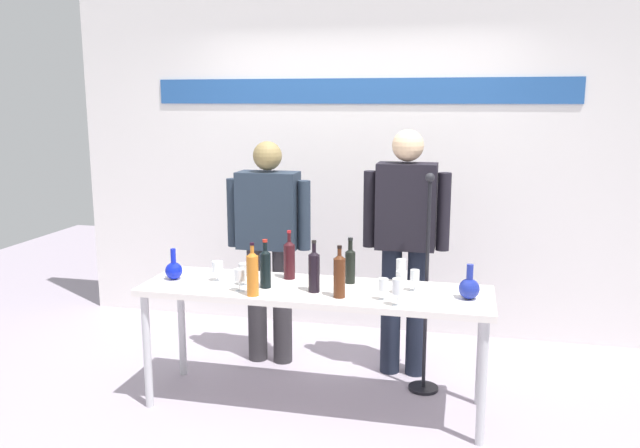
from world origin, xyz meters
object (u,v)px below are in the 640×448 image
object	(u,v)px
presenter_right	(406,237)
wine_bottle_1	(253,273)
decanter_blue_left	(174,270)
wine_bottle_3	(289,258)
wine_bottle_0	(314,270)
wine_glass_right_1	(398,287)
wine_glass_left_0	(244,270)
wine_glass_left_1	(217,267)
wine_glass_right_4	(415,276)
decanter_blue_right	(469,288)
wine_glass_left_2	(239,275)
wine_bottle_2	(339,275)
wine_glass_right_0	(401,278)
wine_glass_right_2	(383,285)
presenter_left	(269,238)
wine_glass_right_3	(401,267)
wine_bottle_5	(350,264)
display_table	(315,299)
microphone_stand	(425,321)

from	to	relation	value
presenter_right	wine_bottle_1	size ratio (longest dim) A/B	5.37
decanter_blue_left	wine_bottle_3	size ratio (longest dim) A/B	0.64
presenter_right	wine_bottle_0	world-z (taller)	presenter_right
wine_glass_right_1	presenter_right	bearing A→B (deg)	92.80
wine_glass_left_0	wine_glass_left_1	size ratio (longest dim) A/B	1.08
wine_glass_right_4	decanter_blue_right	bearing A→B (deg)	-14.52
wine_glass_left_2	wine_glass_right_1	distance (m)	0.96
wine_bottle_2	wine_glass_left_0	bearing A→B (deg)	170.42
decanter_blue_left	wine_glass_left_0	bearing A→B (deg)	-3.89
wine_glass_right_0	wine_glass_right_4	size ratio (longest dim) A/B	1.05
wine_bottle_0	wine_glass_right_2	size ratio (longest dim) A/B	2.47
presenter_left	wine_glass_left_0	bearing A→B (deg)	-85.73
wine_glass_right_3	wine_glass_left_0	bearing A→B (deg)	-163.05
wine_glass_left_0	wine_glass_left_1	distance (m)	0.20
wine_bottle_2	wine_glass_right_4	world-z (taller)	wine_bottle_2
decanter_blue_right	wine_bottle_5	bearing A→B (deg)	167.02
display_table	presenter_left	distance (m)	0.83
display_table	wine_glass_left_1	xyz separation A→B (m)	(-0.64, 0.01, 0.16)
display_table	presenter_right	bearing A→B (deg)	52.06
decanter_blue_right	decanter_blue_left	bearing A→B (deg)	180.00
wine_glass_right_4	microphone_stand	bearing A→B (deg)	80.23
wine_bottle_5	wine_glass_left_2	xyz separation A→B (m)	(-0.62, -0.33, -0.02)
presenter_right	wine_bottle_1	bearing A→B (deg)	-133.21
display_table	decanter_blue_left	world-z (taller)	decanter_blue_left
presenter_right	wine_glass_right_3	bearing A→B (deg)	-88.28
wine_glass_right_2	decanter_blue_left	bearing A→B (deg)	174.47
presenter_left	decanter_blue_left	bearing A→B (deg)	-124.27
presenter_left	presenter_right	world-z (taller)	presenter_right
wine_bottle_5	wine_glass_right_4	bearing A→B (deg)	-11.77
presenter_left	wine_glass_left_2	distance (m)	0.81
wine_bottle_3	presenter_left	bearing A→B (deg)	121.64
wine_bottle_1	wine_bottle_2	size ratio (longest dim) A/B	1.03
wine_glass_right_2	wine_glass_right_3	size ratio (longest dim) A/B	0.85
decanter_blue_right	wine_glass_right_1	size ratio (longest dim) A/B	1.30
wine_bottle_3	wine_glass_right_2	distance (m)	0.72
wine_glass_right_0	wine_glass_right_2	distance (m)	0.17
wine_bottle_2	wine_bottle_3	distance (m)	0.51
decanter_blue_left	presenter_right	distance (m)	1.57
wine_glass_left_0	wine_glass_right_1	distance (m)	0.99
wine_glass_right_1	wine_glass_left_2	bearing A→B (deg)	176.07
display_table	wine_bottle_5	xyz separation A→B (m)	(0.19, 0.16, 0.19)
display_table	wine_glass_right_1	world-z (taller)	wine_glass_right_1
wine_bottle_5	wine_glass_right_1	size ratio (longest dim) A/B	1.84
wine_glass_right_3	wine_glass_right_0	bearing A→B (deg)	-83.48
presenter_right	wine_glass_right_2	xyz separation A→B (m)	(-0.05, -0.78, -0.12)
presenter_left	wine_glass_left_1	xyz separation A→B (m)	(-0.15, -0.62, -0.07)
wine_glass_left_1	wine_glass_right_2	size ratio (longest dim) A/B	1.01
wine_bottle_1	wine_bottle_5	world-z (taller)	wine_bottle_1
decanter_blue_right	wine_bottle_1	xyz separation A→B (m)	(-1.24, -0.22, 0.07)
decanter_blue_right	wine_glass_right_0	distance (m)	0.40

